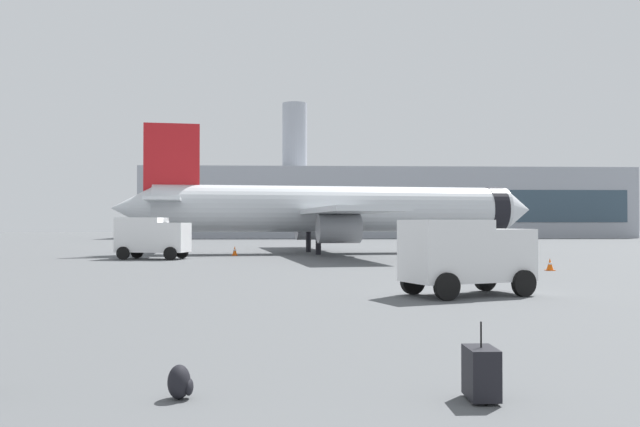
# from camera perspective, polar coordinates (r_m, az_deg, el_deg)

# --- Properties ---
(airplane_at_gate) EXTENTS (35.74, 32.36, 10.50)m
(airplane_at_gate) POSITION_cam_1_polar(r_m,az_deg,el_deg) (55.67, 1.21, 0.35)
(airplane_at_gate) COLOR silver
(airplane_at_gate) RESTS_ON ground
(service_truck) EXTENTS (5.12, 3.26, 2.90)m
(service_truck) POSITION_cam_1_polar(r_m,az_deg,el_deg) (47.84, -14.15, -1.88)
(service_truck) COLOR white
(service_truck) RESTS_ON ground
(cargo_van) EXTENTS (4.82, 3.57, 2.60)m
(cargo_van) POSITION_cam_1_polar(r_m,az_deg,el_deg) (23.43, 12.35, -3.34)
(cargo_van) COLOR white
(cargo_van) RESTS_ON ground
(safety_cone_near) EXTENTS (0.44, 0.44, 0.78)m
(safety_cone_near) POSITION_cam_1_polar(r_m,az_deg,el_deg) (53.80, 12.65, -3.08)
(safety_cone_near) COLOR #F2590C
(safety_cone_near) RESTS_ON ground
(safety_cone_mid) EXTENTS (0.44, 0.44, 0.71)m
(safety_cone_mid) POSITION_cam_1_polar(r_m,az_deg,el_deg) (49.93, 15.63, -3.27)
(safety_cone_mid) COLOR #F2590C
(safety_cone_mid) RESTS_ON ground
(safety_cone_far) EXTENTS (0.44, 0.44, 0.65)m
(safety_cone_far) POSITION_cam_1_polar(r_m,az_deg,el_deg) (37.17, 19.06, -4.14)
(safety_cone_far) COLOR #F2590C
(safety_cone_far) RESTS_ON ground
(safety_cone_outer) EXTENTS (0.44, 0.44, 0.73)m
(safety_cone_outer) POSITION_cam_1_polar(r_m,az_deg,el_deg) (52.15, -7.30, -3.19)
(safety_cone_outer) COLOR #F2590C
(safety_cone_outer) RESTS_ON ground
(rolling_suitcase) EXTENTS (0.40, 0.64, 1.10)m
(rolling_suitcase) POSITION_cam_1_polar(r_m,az_deg,el_deg) (9.80, 13.62, -13.09)
(rolling_suitcase) COLOR black
(rolling_suitcase) RESTS_ON ground
(traveller_backpack) EXTENTS (0.36, 0.40, 0.48)m
(traveller_backpack) POSITION_cam_1_polar(r_m,az_deg,el_deg) (9.86, -11.86, -13.95)
(traveller_backpack) COLOR black
(traveller_backpack) RESTS_ON ground
(terminal_building) EXTENTS (84.27, 18.09, 24.07)m
(terminal_building) POSITION_cam_1_polar(r_m,az_deg,el_deg) (120.55, 5.45, 0.90)
(terminal_building) COLOR #9EA3AD
(terminal_building) RESTS_ON ground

